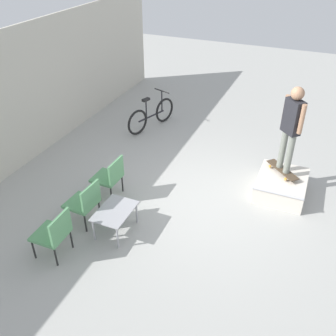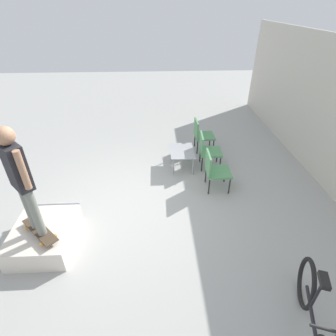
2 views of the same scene
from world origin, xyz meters
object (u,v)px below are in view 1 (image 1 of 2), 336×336
Objects in this scene: skate_ramp_box at (281,185)px; skateboard_on_ramp at (282,170)px; patio_chair_center at (85,201)px; bicycle at (151,115)px; patio_chair_right at (110,176)px; person_skater at (292,123)px; patio_chair_left at (54,232)px; coffee_table at (115,213)px.

skateboard_on_ramp reaches higher than skate_ramp_box.
patio_chair_center is 4.07m from bicycle.
skate_ramp_box is at bearing 129.35° from patio_chair_center.
patio_chair_center is at bearing 0.80° from patio_chair_right.
patio_chair_center and patio_chair_right have the same top height.
skateboard_on_ramp is 0.84× the size of patio_chair_right.
person_skater is (-0.00, -0.00, 1.06)m from skateboard_on_ramp.
bicycle reaches higher than patio_chair_center.
skate_ramp_box is 0.32m from skateboard_on_ramp.
bicycle is at bearing 22.57° from person_skater.
person_skater is at bearing 179.07° from skateboard_on_ramp.
patio_chair_left is 1.00× the size of patio_chair_center.
patio_chair_center is 0.90m from patio_chair_right.
skateboard_on_ramp is at bearing -45.33° from coffee_table.
person_skater reaches higher than patio_chair_center.
patio_chair_left is (-3.38, 3.13, 0.02)m from skateboard_on_ramp.
skate_ramp_box is 0.67× the size of person_skater.
person_skater is at bearing 117.82° from patio_chair_right.
skateboard_on_ramp is 3.54m from coffee_table.
patio_chair_right is at bearing 114.43° from skate_ramp_box.
person_skater reaches higher than patio_chair_right.
patio_chair_center is (-0.00, 0.62, 0.08)m from coffee_table.
skateboard_on_ramp reaches higher than coffee_table.
coffee_table is at bearing 88.75° from skateboard_on_ramp.
person_skater is 2.03× the size of patio_chair_center.
patio_chair_left is (-3.23, 3.18, 0.30)m from skate_ramp_box.
bicycle is (4.91, 0.56, -0.13)m from patio_chair_left.
bicycle is (1.69, 3.74, 0.17)m from skate_ramp_box.
person_skater is 4.17m from bicycle.
skateboard_on_ramp is 1.06m from person_skater.
skate_ramp_box is 4.54m from patio_chair_left.
bicycle is at bearing -168.99° from patio_chair_right.
skateboard_on_ramp is 0.84× the size of patio_chair_left.
bicycle is (1.53, 3.70, -1.17)m from person_skater.
bicycle reaches higher than skateboard_on_ramp.
patio_chair_left is at bearing 2.99° from patio_chair_center.
person_skater is (0.15, 0.04, 1.34)m from skate_ramp_box.
patio_chair_left and patio_chair_center have the same top height.
skateboard_on_ramp is (0.15, 0.04, 0.28)m from skate_ramp_box.
patio_chair_right reaches higher than skate_ramp_box.
coffee_table is 0.93× the size of patio_chair_right.
patio_chair_center reaches higher than skate_ramp_box.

